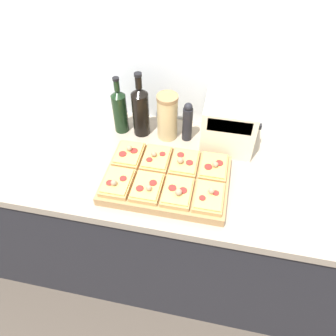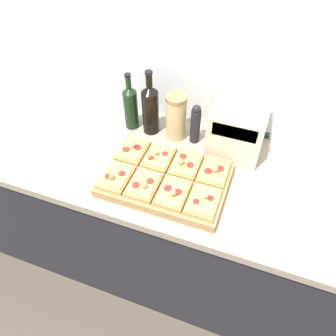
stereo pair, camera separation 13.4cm
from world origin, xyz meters
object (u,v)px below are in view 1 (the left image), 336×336
at_px(pepper_mill, 187,122).
at_px(wine_bottle, 141,110).
at_px(cutting_board, 167,180).
at_px(grain_jar_tall, 167,117).
at_px(toaster_oven, 229,125).
at_px(olive_oil_bottle, 120,110).

bearing_deg(pepper_mill, wine_bottle, 180.00).
bearing_deg(cutting_board, pepper_mill, 83.02).
relative_size(cutting_board, grain_jar_tall, 2.23).
bearing_deg(toaster_oven, wine_bottle, 179.88).
bearing_deg(olive_oil_bottle, pepper_mill, -0.00).
height_order(olive_oil_bottle, pepper_mill, olive_oil_bottle).
relative_size(cutting_board, toaster_oven, 1.99).
height_order(grain_jar_tall, toaster_oven, same).
bearing_deg(olive_oil_bottle, grain_jar_tall, -0.00).
height_order(cutting_board, pepper_mill, pepper_mill).
bearing_deg(cutting_board, grain_jar_tall, 101.07).
relative_size(olive_oil_bottle, grain_jar_tall, 1.27).
xyz_separation_m(cutting_board, wine_bottle, (-0.18, 0.29, 0.11)).
bearing_deg(pepper_mill, olive_oil_bottle, 180.00).
bearing_deg(pepper_mill, cutting_board, -96.98).
distance_m(wine_bottle, pepper_mill, 0.22).
xyz_separation_m(wine_bottle, pepper_mill, (0.22, -0.00, -0.03)).
distance_m(cutting_board, olive_oil_bottle, 0.42).
xyz_separation_m(olive_oil_bottle, wine_bottle, (0.10, -0.00, 0.01)).
height_order(olive_oil_bottle, grain_jar_tall, olive_oil_bottle).
bearing_deg(olive_oil_bottle, wine_bottle, -0.00).
xyz_separation_m(grain_jar_tall, pepper_mill, (0.09, -0.00, -0.02)).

